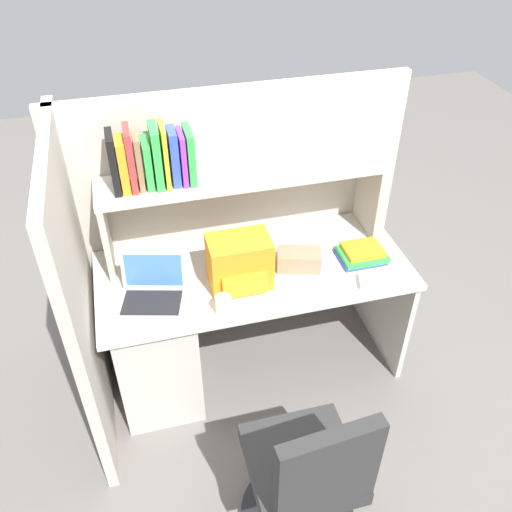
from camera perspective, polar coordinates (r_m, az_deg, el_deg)
ground_plane at (r=3.32m, az=-0.22°, el=-11.02°), size 8.00×8.00×0.00m
desk at (r=2.98m, az=-7.56°, el=-7.33°), size 1.60×0.70×0.73m
cubicle_partition_rear at (r=3.08m, az=-2.04°, el=3.72°), size 1.84×0.05×1.55m
cubicle_partition_left at (r=2.71m, az=-17.71°, el=-4.08°), size 0.05×1.06×1.55m
overhead_hutch at (r=2.76m, az=-1.33°, el=6.90°), size 1.44×0.28×0.45m
reference_books_on_shelf at (r=2.60m, az=-10.83°, el=9.90°), size 0.38×0.18×0.30m
laptop at (r=2.65m, az=-10.70°, el=-3.56°), size 0.36×0.32×0.22m
backpack at (r=2.65m, az=-1.71°, el=-0.72°), size 0.30×0.23×0.26m
computer_mouse at (r=2.76m, az=11.33°, el=-2.63°), size 0.09×0.12×0.03m
paper_cup at (r=2.54m, az=-3.42°, el=-5.13°), size 0.08×0.08×0.10m
tissue_box at (r=2.79m, az=4.48°, el=-0.39°), size 0.24×0.18×0.10m
desk_book_stack at (r=2.90m, az=10.98°, el=0.21°), size 0.24×0.18×0.07m
office_chair at (r=2.45m, az=5.26°, el=-22.39°), size 0.52×0.52×0.93m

